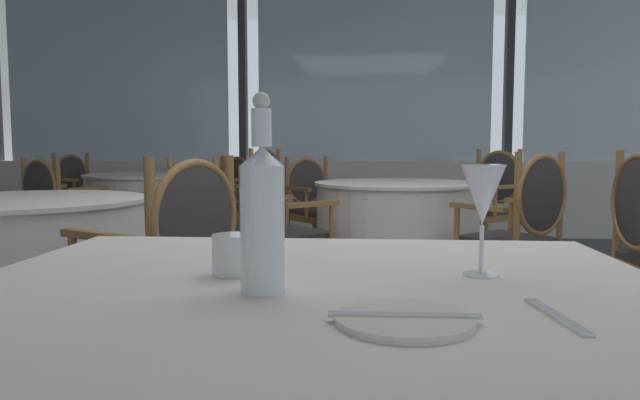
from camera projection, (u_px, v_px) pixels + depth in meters
name	position (u px, v px, depth m)	size (l,w,h in m)	color
ground_plane	(389.00, 378.00, 2.49)	(14.35, 14.35, 0.00)	#4C5156
window_wall_far	(373.00, 131.00, 6.50)	(9.46, 0.14, 2.98)	silver
side_plate	(404.00, 319.00, 0.77)	(0.19, 0.19, 0.01)	silver
butter_knife	(404.00, 315.00, 0.77)	(0.20, 0.02, 0.00)	silver
dinner_fork	(556.00, 316.00, 0.79)	(0.17, 0.02, 0.00)	silver
water_bottle	(262.00, 214.00, 0.93)	(0.07, 0.07, 0.32)	white
wine_glass	(483.00, 197.00, 1.04)	(0.08, 0.08, 0.20)	white
water_tumbler	(233.00, 254.00, 1.06)	(0.08, 0.08, 0.07)	white
background_table_0	(397.00, 235.00, 4.10)	(1.17, 1.17, 0.75)	white
dining_chair_0_0	(489.00, 199.00, 4.67)	(0.65, 0.66, 0.98)	olive
dining_chair_0_1	(315.00, 202.00, 4.90)	(0.66, 0.65, 0.92)	olive
dining_chair_0_2	(275.00, 225.00, 3.50)	(0.65, 0.66, 0.89)	olive
dining_chair_0_3	(522.00, 225.00, 3.26)	(0.66, 0.65, 0.97)	olive
background_table_1	(24.00, 277.00, 2.74)	(1.16, 1.16, 0.75)	white
dining_chair_1_0	(173.00, 262.00, 2.19)	(0.62, 0.65, 0.96)	olive
dining_chair_1_1	(179.00, 218.00, 3.57)	(0.65, 0.62, 0.93)	olive
background_table_3	(159.00, 214.00, 5.43)	(1.34, 1.34, 0.75)	white
dining_chair_3_0	(255.00, 198.00, 4.88)	(0.61, 0.64, 0.99)	olive
dining_chair_3_1	(231.00, 190.00, 6.37)	(0.64, 0.61, 0.91)	olive
dining_chair_3_2	(80.00, 191.00, 5.94)	(0.61, 0.64, 0.94)	olive
dining_chair_3_3	(56.00, 206.00, 4.46)	(0.64, 0.61, 0.92)	olive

